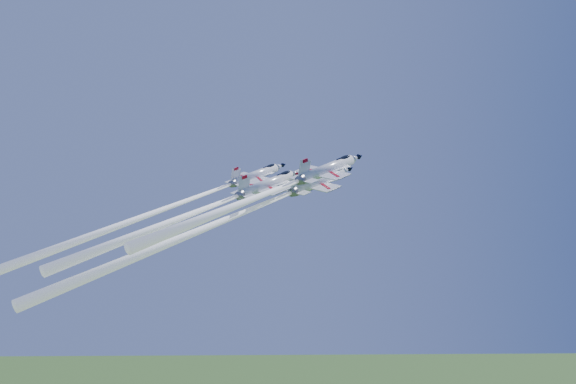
{
  "coord_description": "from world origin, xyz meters",
  "views": [
    {
      "loc": [
        -3.74,
        -119.16,
        68.07
      ],
      "look_at": [
        0.0,
        0.0,
        78.61
      ],
      "focal_mm": 40.0,
      "sensor_mm": 36.0,
      "label": 1
    }
  ],
  "objects_px": {
    "jet_left": "(167,208)",
    "jet_right": "(269,193)",
    "jet_slot": "(199,211)",
    "jet_lead": "(226,220)"
  },
  "relations": [
    {
      "from": "jet_left",
      "to": "jet_slot",
      "type": "xyz_separation_m",
      "value": [
        6.09,
        -3.82,
        -0.69
      ]
    },
    {
      "from": "jet_right",
      "to": "jet_lead",
      "type": "bearing_deg",
      "value": -162.08
    },
    {
      "from": "jet_slot",
      "to": "jet_left",
      "type": "bearing_deg",
      "value": -165.26
    },
    {
      "from": "jet_lead",
      "to": "jet_left",
      "type": "xyz_separation_m",
      "value": [
        -10.33,
        0.92,
        2.04
      ]
    },
    {
      "from": "jet_left",
      "to": "jet_slot",
      "type": "height_order",
      "value": "jet_left"
    },
    {
      "from": "jet_lead",
      "to": "jet_left",
      "type": "distance_m",
      "value": 10.57
    },
    {
      "from": "jet_left",
      "to": "jet_right",
      "type": "relative_size",
      "value": 1.34
    },
    {
      "from": "jet_lead",
      "to": "jet_right",
      "type": "xyz_separation_m",
      "value": [
        7.36,
        -4.07,
        4.34
      ]
    },
    {
      "from": "jet_lead",
      "to": "jet_right",
      "type": "relative_size",
      "value": 1.53
    },
    {
      "from": "jet_lead",
      "to": "jet_slot",
      "type": "xyz_separation_m",
      "value": [
        -4.24,
        -2.91,
        1.34
      ]
    }
  ]
}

